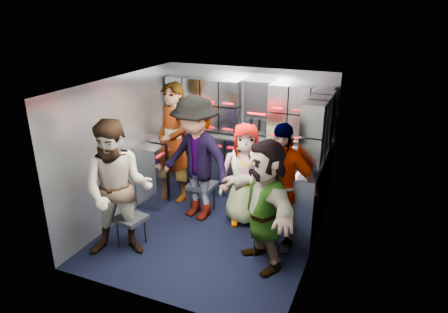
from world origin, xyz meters
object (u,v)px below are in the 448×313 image
at_px(attendant_standing, 174,143).
at_px(attendant_arc_b, 196,159).
at_px(jump_seat_near_left, 130,220).
at_px(jump_seat_mid_left, 202,187).
at_px(jump_seat_center, 249,192).
at_px(jump_seat_mid_right, 282,213).
at_px(attendant_arc_d, 280,187).
at_px(jump_seat_near_right, 267,230).
at_px(attendant_arc_e, 264,204).
at_px(attendant_arc_c, 245,175).
at_px(attendant_arc_a, 118,190).

distance_m(attendant_standing, attendant_arc_b, 0.75).
xyz_separation_m(jump_seat_near_left, jump_seat_mid_left, (0.46, 1.22, 0.03)).
distance_m(jump_seat_center, jump_seat_mid_right, 0.74).
height_order(attendant_standing, attendant_arc_d, attendant_standing).
bearing_deg(jump_seat_near_right, attendant_arc_e, -90.00).
xyz_separation_m(attendant_standing, attendant_arc_d, (1.93, -0.72, -0.11)).
relative_size(jump_seat_mid_right, attendant_arc_c, 0.29).
bearing_deg(jump_seat_near_right, attendant_arc_b, 156.19).
relative_size(attendant_standing, attendant_arc_a, 1.08).
bearing_deg(jump_seat_near_left, attendant_arc_b, 66.25).
relative_size(attendant_arc_b, attendant_arc_c, 1.23).
xyz_separation_m(attendant_standing, attendant_arc_a, (0.15, -1.65, -0.07)).
bearing_deg(attendant_arc_c, jump_seat_near_right, -71.90).
height_order(jump_seat_near_right, attendant_standing, attendant_standing).
bearing_deg(jump_seat_near_left, attendant_arc_e, 9.96).
distance_m(jump_seat_near_left, jump_seat_mid_right, 2.01).
height_order(jump_seat_mid_left, attendant_arc_e, attendant_arc_e).
height_order(jump_seat_near_left, attendant_standing, attendant_standing).
relative_size(jump_seat_mid_left, jump_seat_center, 1.04).
height_order(jump_seat_near_right, attendant_arc_c, attendant_arc_c).
xyz_separation_m(jump_seat_mid_left, attendant_arc_a, (-0.46, -1.40, 0.48)).
bearing_deg(attendant_standing, attendant_arc_d, 1.02).
xyz_separation_m(jump_seat_mid_right, attendant_standing, (-1.93, 0.54, 0.58)).
relative_size(jump_seat_mid_left, attendant_arc_c, 0.31).
bearing_deg(attendant_arc_a, attendant_arc_e, -8.73).
height_order(jump_seat_near_left, jump_seat_center, jump_seat_center).
bearing_deg(attendant_arc_a, jump_seat_near_left, 65.59).
height_order(jump_seat_mid_left, attendant_arc_b, attendant_arc_b).
xyz_separation_m(jump_seat_center, attendant_arc_d, (0.62, -0.59, 0.46)).
relative_size(jump_seat_mid_left, attendant_standing, 0.24).
bearing_deg(jump_seat_mid_right, attendant_arc_e, -95.77).
height_order(jump_seat_mid_left, attendant_arc_c, attendant_arc_c).
relative_size(jump_seat_near_right, attendant_standing, 0.21).
bearing_deg(attendant_arc_b, jump_seat_near_right, -9.29).
bearing_deg(attendant_arc_e, attendant_arc_a, -121.18).
xyz_separation_m(attendant_arc_d, attendant_arc_e, (-0.06, -0.46, -0.04)).
distance_m(jump_seat_near_left, attendant_arc_e, 1.79).
distance_m(jump_seat_mid_left, attendant_arc_c, 0.79).
distance_m(jump_seat_center, attendant_standing, 1.44).
bearing_deg(attendant_arc_b, jump_seat_mid_left, 104.51).
xyz_separation_m(jump_seat_near_right, attendant_arc_a, (-1.71, -0.66, 0.54)).
distance_m(jump_seat_near_left, attendant_arc_d, 1.99).
bearing_deg(attendant_arc_a, jump_seat_near_right, -3.32).
distance_m(jump_seat_near_left, attendant_arc_a, 0.54).
distance_m(attendant_standing, attendant_arc_a, 1.66).
distance_m(attendant_arc_b, attendant_arc_c, 0.74).
relative_size(jump_seat_mid_left, attendant_arc_a, 0.26).
height_order(jump_seat_near_left, jump_seat_mid_right, jump_seat_mid_right).
height_order(attendant_arc_c, attendant_arc_e, attendant_arc_e).
bearing_deg(attendant_arc_c, attendant_arc_d, -54.39).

